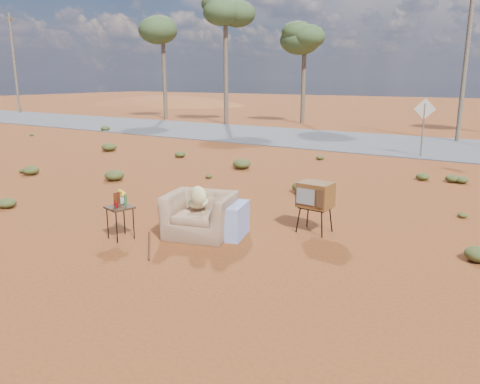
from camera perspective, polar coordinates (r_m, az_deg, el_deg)
The scene contains 14 objects.
ground at distance 8.60m, azimuth -5.85°, elevation -6.17°, with size 140.00×140.00×0.00m, color brown.
highway at distance 22.11m, azimuth 18.89°, elevation 5.50°, with size 140.00×7.00×0.04m, color #565659.
dirt_mound at distance 53.50m, azimuth -8.89°, elevation 10.49°, with size 26.00×18.00×2.00m, color brown.
armchair at distance 8.82m, azimuth -4.22°, elevation -2.17°, with size 1.58×1.27×1.08m.
tv_unit at distance 9.04m, azimuth 9.17°, elevation -0.42°, with size 0.65×0.54×0.99m.
side_table at distance 8.90m, azimuth -14.43°, elevation -1.53°, with size 0.53×0.53×0.88m.
rusty_bar at distance 8.55m, azimuth -11.02°, elevation -6.36°, with size 0.04×0.04×1.43m, color #461F12.
road_sign at distance 18.73m, azimuth 21.52°, elevation 8.48°, with size 0.78×0.06×2.19m.
eucalyptus_far_left at distance 35.11m, azimuth -9.40°, elevation 18.54°, with size 3.20×3.20×7.10m.
eucalyptus_left at distance 30.79m, azimuth -1.79°, elevation 21.23°, with size 3.20×3.20×8.10m.
eucalyptus_near_left at distance 31.29m, azimuth 7.91°, elevation 18.29°, with size 3.20×3.20×6.60m.
utility_pole_west at distance 44.05m, azimuth -25.83°, elevation 14.05°, with size 1.40×0.20×8.00m.
utility_pole_center at distance 24.06m, azimuth 25.94°, elevation 15.37°, with size 1.40×0.20×8.00m.
scrub_patch at distance 12.55m, azimuth 3.57°, elevation 0.94°, with size 17.49×8.07×0.33m.
Camera 1 is at (5.02, -6.34, 2.93)m, focal length 35.00 mm.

